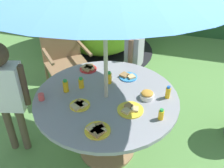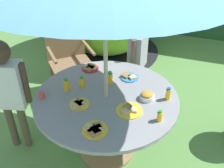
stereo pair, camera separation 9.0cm
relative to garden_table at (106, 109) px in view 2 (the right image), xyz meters
The scene contains 18 objects.
ground_plane 0.58m from the garden_table, ahead, with size 10.00×10.00×0.02m, color #548442.
garden_table is the anchor object (origin of this frame).
wooden_chair 1.28m from the garden_table, 133.12° to the left, with size 0.72×0.72×1.04m.
dome_tent 2.39m from the garden_table, 110.98° to the left, with size 2.46×2.46×1.72m.
child_in_grey_shirt 0.96m from the garden_table, 85.90° to the left, with size 0.20×0.40×1.17m.
child_in_white_shirt 0.98m from the garden_table, 165.95° to the right, with size 0.42×0.25×1.26m.
snack_bowl 0.42m from the garden_table, 13.09° to the left, with size 0.13×0.13×0.07m.
plate_near_left 0.32m from the garden_table, 133.06° to the right, with size 0.18×0.19×0.03m.
plate_mid_left 0.34m from the garden_table, 27.20° to the right, with size 0.23×0.23×0.03m.
plate_center_front 0.43m from the garden_table, 72.37° to the left, with size 0.19×0.19×0.03m.
plate_front_edge 0.49m from the garden_table, 81.75° to the right, with size 0.21×0.21×0.03m.
plate_far_right 0.56m from the garden_table, 128.91° to the left, with size 0.19×0.19×0.03m.
juice_bottle_near_right 0.32m from the garden_table, 100.65° to the left, with size 0.06×0.06×0.13m.
juice_bottle_far_left 0.45m from the garden_table, behind, with size 0.05×0.05×0.13m.
juice_bottle_center_back 0.36m from the garden_table, 164.96° to the left, with size 0.05×0.05×0.11m.
juice_bottle_mid_right 0.61m from the garden_table, 14.72° to the left, with size 0.05×0.05×0.13m.
juice_bottle_back_edge 0.59m from the garden_table, 17.72° to the right, with size 0.05×0.05×0.10m.
cup_near 0.63m from the garden_table, 159.54° to the right, with size 0.06×0.06×0.06m, color #E04C47.
Camera 2 is at (0.69, -1.87, 2.23)m, focal length 42.46 mm.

